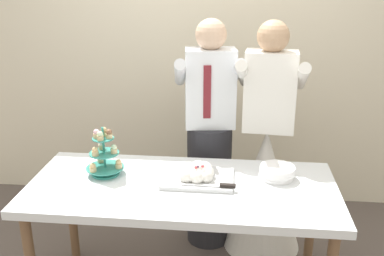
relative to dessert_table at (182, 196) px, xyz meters
The scene contains 7 objects.
rear_wall 1.58m from the dessert_table, 90.00° to the left, with size 5.20×0.10×2.90m, color beige.
dessert_table is the anchor object (origin of this frame).
cupcake_stand 0.53m from the dessert_table, 169.13° to the left, with size 0.23×0.23×0.31m.
main_cake_tray 0.16m from the dessert_table, 35.58° to the left, with size 0.44×0.31×0.12m.
plate_stack 0.59m from the dessert_table, 14.86° to the left, with size 0.21×0.21×0.08m.
person_groom 0.65m from the dessert_table, 79.56° to the left, with size 0.52×0.54×1.66m.
person_bride 0.80m from the dessert_table, 49.01° to the left, with size 0.56×0.56×1.66m.
Camera 1 is at (0.30, -2.32, 1.97)m, focal length 41.89 mm.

